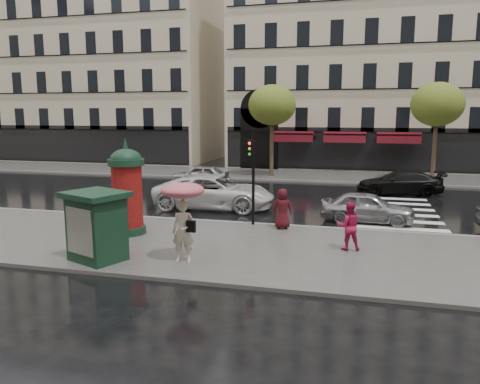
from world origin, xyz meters
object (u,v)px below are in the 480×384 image
(car_black, at_px, (400,183))
(car_far_silver, at_px, (200,175))
(woman_umbrella, at_px, (183,208))
(newsstand, at_px, (97,225))
(traffic_light, at_px, (252,167))
(woman_red, at_px, (349,226))
(car_silver, at_px, (367,207))
(morris_column, at_px, (127,188))
(car_white, at_px, (214,192))
(man_burgundy, at_px, (283,209))

(car_black, distance_m, car_far_silver, 12.36)
(woman_umbrella, distance_m, newsstand, 2.73)
(woman_umbrella, distance_m, traffic_light, 5.34)
(woman_umbrella, xyz_separation_m, woman_red, (4.83, 2.52, -0.85))
(woman_red, xyz_separation_m, car_silver, (0.67, 4.83, -0.27))
(car_silver, relative_size, car_black, 0.82)
(traffic_light, bearing_deg, car_black, 56.80)
(woman_umbrella, relative_size, car_silver, 0.65)
(car_silver, xyz_separation_m, car_black, (1.87, 7.67, 0.03))
(morris_column, bearing_deg, woman_red, -1.27)
(car_black, bearing_deg, woman_umbrella, -32.03)
(car_white, bearing_deg, man_burgundy, -135.31)
(woman_umbrella, bearing_deg, car_white, 101.30)
(newsstand, relative_size, car_silver, 0.57)
(man_burgundy, distance_m, car_silver, 4.10)
(traffic_light, distance_m, car_far_silver, 12.23)
(woman_umbrella, height_order, morris_column, morris_column)
(newsstand, bearing_deg, man_burgundy, 47.97)
(man_burgundy, bearing_deg, car_black, -130.15)
(morris_column, bearing_deg, traffic_light, 30.63)
(newsstand, bearing_deg, woman_umbrella, 11.23)
(woman_red, relative_size, newsstand, 0.73)
(man_burgundy, bearing_deg, traffic_light, -27.56)
(traffic_light, xyz_separation_m, car_far_silver, (-5.92, 10.55, -1.83))
(car_black, bearing_deg, newsstand, -38.64)
(man_burgundy, height_order, car_black, man_burgundy)
(woman_umbrella, distance_m, car_black, 16.77)
(man_burgundy, relative_size, car_black, 0.34)
(traffic_light, relative_size, car_silver, 1.00)
(woman_red, distance_m, car_white, 8.86)
(car_white, distance_m, car_far_silver, 7.95)
(newsstand, xyz_separation_m, car_black, (10.00, 15.55, -0.53))
(morris_column, xyz_separation_m, car_silver, (8.78, 4.65, -1.19))
(man_burgundy, height_order, traffic_light, traffic_light)
(car_far_silver, bearing_deg, man_burgundy, 30.96)
(newsstand, relative_size, car_white, 0.38)
(man_burgundy, xyz_separation_m, morris_column, (-5.52, -2.17, 0.93))
(morris_column, distance_m, car_black, 16.33)
(morris_column, xyz_separation_m, newsstand, (0.65, -3.23, -0.63))
(morris_column, distance_m, traffic_light, 4.95)
(newsstand, height_order, car_black, newsstand)
(car_silver, relative_size, car_far_silver, 1.02)
(newsstand, bearing_deg, car_white, 84.16)
(woman_umbrella, bearing_deg, car_black, 63.86)
(car_silver, bearing_deg, morris_column, 121.78)
(car_far_silver, bearing_deg, morris_column, 4.79)
(car_silver, height_order, car_white, car_white)
(morris_column, relative_size, traffic_light, 0.93)
(traffic_light, bearing_deg, car_silver, 25.23)
(woman_umbrella, distance_m, car_white, 8.73)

